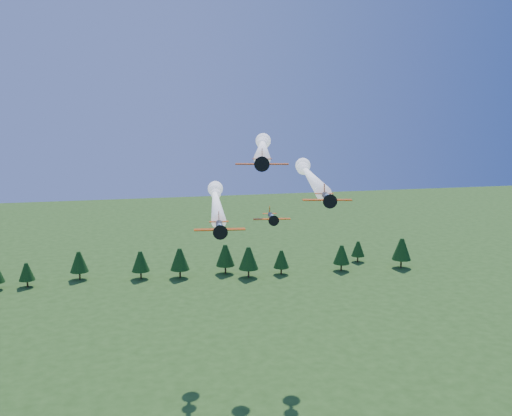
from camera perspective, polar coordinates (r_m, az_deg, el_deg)
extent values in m
cylinder|color=black|center=(83.34, 0.60, 4.68)|extent=(2.38, 5.72, 1.04)
cone|color=black|center=(80.07, 0.60, 4.46)|extent=(1.24, 1.16, 1.04)
cone|color=black|center=(79.45, 0.59, 4.42)|extent=(0.56, 0.57, 0.46)
cylinder|color=black|center=(79.27, 0.59, 4.41)|extent=(2.14, 0.57, 2.19)
cube|color=#C84300|center=(82.96, 0.60, 4.42)|extent=(7.84, 3.24, 0.13)
cube|color=#C84300|center=(87.03, 0.61, 4.93)|extent=(3.15, 1.59, 0.07)
cube|color=#C84300|center=(87.07, 0.61, 5.48)|extent=(0.33, 0.99, 1.51)
ellipsoid|color=#87AFD1|center=(82.37, 0.60, 4.91)|extent=(1.03, 1.40, 0.65)
sphere|color=white|center=(128.19, 0.67, 6.49)|extent=(2.30, 2.30, 2.30)
sphere|color=white|center=(133.95, 0.68, 6.63)|extent=(3.00, 3.00, 3.00)
sphere|color=white|center=(139.70, 0.68, 6.76)|extent=(3.70, 3.70, 3.70)
cylinder|color=black|center=(93.24, -3.67, -1.88)|extent=(1.96, 6.19, 1.13)
cone|color=black|center=(89.77, -3.60, -2.34)|extent=(1.26, 1.16, 1.13)
cone|color=black|center=(89.11, -3.59, -2.43)|extent=(0.56, 0.57, 0.50)
cylinder|color=black|center=(88.92, -3.59, -2.46)|extent=(2.35, 0.37, 2.37)
cube|color=#C84300|center=(92.88, -3.66, -2.15)|extent=(8.48, 2.66, 0.14)
cube|color=#C84300|center=(97.15, -3.74, -1.37)|extent=(3.37, 1.40, 0.08)
cube|color=#C84300|center=(97.09, -3.74, -0.83)|extent=(0.25, 1.08, 1.64)
ellipsoid|color=#87AFD1|center=(92.16, -3.65, -1.73)|extent=(0.99, 1.45, 0.70)
sphere|color=white|center=(129.97, -4.13, 1.45)|extent=(2.30, 2.30, 2.30)
sphere|color=white|center=(134.56, -4.17, 1.74)|extent=(3.00, 3.00, 3.00)
sphere|color=white|center=(139.15, -4.21, 2.01)|extent=(3.70, 3.70, 3.70)
cylinder|color=black|center=(90.23, 7.10, 1.06)|extent=(2.31, 5.71, 1.04)
cone|color=black|center=(87.01, 7.36, 0.73)|extent=(1.23, 1.15, 1.04)
cone|color=black|center=(86.40, 7.41, 0.67)|extent=(0.55, 0.56, 0.46)
cylinder|color=black|center=(86.23, 7.42, 0.65)|extent=(2.14, 0.55, 2.19)
cube|color=#C84300|center=(89.87, 7.13, 0.81)|extent=(7.82, 3.15, 0.12)
cube|color=#C84300|center=(93.85, 6.83, 1.44)|extent=(3.14, 1.56, 0.07)
cube|color=#C84300|center=(93.83, 6.84, 1.95)|extent=(0.32, 0.98, 1.51)
ellipsoid|color=#87AFD1|center=(89.24, 7.18, 1.24)|extent=(1.02, 1.39, 0.65)
sphere|color=white|center=(130.48, 4.96, 3.80)|extent=(2.30, 2.30, 2.30)
sphere|color=white|center=(135.61, 4.78, 4.03)|extent=(3.00, 3.00, 3.00)
sphere|color=white|center=(140.75, 4.61, 4.24)|extent=(3.70, 3.70, 3.70)
cylinder|color=black|center=(98.71, 1.57, -0.91)|extent=(1.55, 4.78, 0.87)
cone|color=black|center=(96.03, 1.75, -1.21)|extent=(0.98, 0.90, 0.87)
cone|color=black|center=(95.52, 1.78, -1.27)|extent=(0.44, 0.44, 0.38)
cylinder|color=black|center=(95.38, 1.79, -1.29)|extent=(1.81, 0.30, 1.83)
cube|color=#C84300|center=(98.42, 1.59, -1.10)|extent=(6.54, 2.11, 0.10)
cube|color=#C84300|center=(101.72, 1.37, -0.56)|extent=(2.61, 1.10, 0.06)
cube|color=#C84300|center=(101.68, 1.37, -0.16)|extent=(0.20, 0.83, 1.26)
ellipsoid|color=#87AFD1|center=(97.88, 1.62, -0.79)|extent=(0.77, 1.13, 0.54)
cylinder|color=#382314|center=(215.45, 8.52, -5.85)|extent=(0.60, 0.60, 2.68)
cone|color=#103610|center=(214.21, 8.55, -4.62)|extent=(6.13, 6.13, 6.89)
cylinder|color=#382314|center=(211.63, -17.21, -6.47)|extent=(0.60, 0.60, 2.80)
cone|color=#103610|center=(210.32, -17.28, -5.16)|extent=(6.39, 6.39, 7.19)
cylinder|color=#382314|center=(204.79, -0.75, -6.51)|extent=(0.60, 0.60, 3.08)
cone|color=#103610|center=(203.30, -0.75, -5.03)|extent=(7.05, 7.05, 7.93)
cylinder|color=#382314|center=(209.68, -3.07, -6.15)|extent=(0.60, 0.60, 3.00)
cone|color=#103610|center=(208.27, -3.09, -4.73)|extent=(6.85, 6.85, 7.71)
cylinder|color=#382314|center=(223.86, 14.30, -5.39)|extent=(0.60, 0.60, 3.14)
cone|color=#103610|center=(222.48, 14.36, -4.00)|extent=(7.19, 7.19, 8.08)
cylinder|color=#382314|center=(208.76, 2.54, -6.29)|extent=(0.60, 0.60, 2.48)
cone|color=#103610|center=(207.57, 2.55, -5.12)|extent=(5.67, 5.67, 6.37)
cylinder|color=#382314|center=(205.97, -7.60, -6.52)|extent=(0.60, 0.60, 2.99)
cone|color=#103610|center=(204.54, -7.63, -5.09)|extent=(6.83, 6.83, 7.68)
cylinder|color=#382314|center=(228.72, 10.13, -5.02)|extent=(0.60, 0.60, 2.29)
cone|color=#103610|center=(227.72, 10.16, -4.03)|extent=(5.23, 5.23, 5.88)
cylinder|color=#382314|center=(209.02, -21.89, -7.01)|extent=(0.60, 0.60, 2.32)
cone|color=#103610|center=(207.91, -21.96, -5.92)|extent=(5.30, 5.30, 5.96)
cylinder|color=#382314|center=(207.23, -11.43, -6.56)|extent=(0.60, 0.60, 2.76)
cone|color=#103610|center=(205.91, -11.48, -5.24)|extent=(6.32, 6.32, 7.11)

